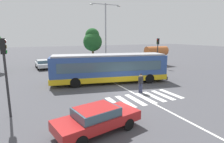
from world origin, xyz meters
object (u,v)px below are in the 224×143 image
object	(u,v)px
foreground_sedan	(97,118)
bus_stop_shelter	(156,51)
traffic_light_far_corner	(158,48)
twin_arm_street_lamp	(106,29)
pedestrian_crossing_street	(141,82)
city_transit_bus	(109,68)
parked_car_black	(107,60)
parked_car_charcoal	(60,62)
background_tree_right	(93,40)
parked_car_teal	(78,62)
traffic_light_near_corner	(5,66)
parked_car_white	(92,61)
parked_car_silver	(43,64)

from	to	relation	value
foreground_sedan	bus_stop_shelter	world-z (taller)	bus_stop_shelter
foreground_sedan	traffic_light_far_corner	world-z (taller)	traffic_light_far_corner
twin_arm_street_lamp	pedestrian_crossing_street	bearing A→B (deg)	-100.43
foreground_sedan	twin_arm_street_lamp	distance (m)	20.59
city_transit_bus	bus_stop_shelter	world-z (taller)	bus_stop_shelter
foreground_sedan	bus_stop_shelter	size ratio (longest dim) A/B	1.17
parked_car_black	traffic_light_far_corner	distance (m)	9.05
parked_car_charcoal	background_tree_right	size ratio (longest dim) A/B	0.72
parked_car_teal	traffic_light_near_corner	size ratio (longest dim) A/B	0.94
parked_car_black	traffic_light_near_corner	size ratio (longest dim) A/B	0.97
parked_car_white	parked_car_black	size ratio (longest dim) A/B	0.98
bus_stop_shelter	pedestrian_crossing_street	bearing A→B (deg)	-133.12
parked_car_silver	parked_car_charcoal	size ratio (longest dim) A/B	1.01
parked_car_silver	bus_stop_shelter	bearing A→B (deg)	-15.76
parked_car_white	background_tree_right	bearing A→B (deg)	64.21
parked_car_teal	parked_car_black	size ratio (longest dim) A/B	0.97
parked_car_teal	background_tree_right	size ratio (longest dim) A/B	0.71
pedestrian_crossing_street	traffic_light_far_corner	size ratio (longest dim) A/B	0.37
city_transit_bus	foreground_sedan	distance (m)	10.29
traffic_light_far_corner	parked_car_silver	bearing A→B (deg)	157.26
parked_car_teal	parked_car_black	distance (m)	5.19
parked_car_charcoal	bus_stop_shelter	world-z (taller)	bus_stop_shelter
parked_car_black	traffic_light_near_corner	xyz separation A→B (m)	(-13.97, -17.07, 2.45)
foreground_sedan	parked_car_charcoal	world-z (taller)	same
parked_car_white	bus_stop_shelter	distance (m)	11.00
pedestrian_crossing_street	parked_car_silver	bearing A→B (deg)	111.85
parked_car_black	background_tree_right	xyz separation A→B (m)	(-2.04, 1.48, 3.49)
city_transit_bus	parked_car_white	distance (m)	12.43
traffic_light_far_corner	background_tree_right	size ratio (longest dim) A/B	0.73
city_transit_bus	bus_stop_shelter	distance (m)	14.12
background_tree_right	parked_car_charcoal	bearing A→B (deg)	-172.58
bus_stop_shelter	twin_arm_street_lamp	xyz separation A→B (m)	(-8.52, 1.68, 3.56)
parked_car_black	background_tree_right	world-z (taller)	background_tree_right
pedestrian_crossing_street	twin_arm_street_lamp	distance (m)	14.54
traffic_light_near_corner	parked_car_charcoal	bearing A→B (deg)	71.49
foreground_sedan	parked_car_teal	bearing A→B (deg)	77.92
traffic_light_far_corner	pedestrian_crossing_street	bearing A→B (deg)	-134.67
twin_arm_street_lamp	city_transit_bus	bearing A→B (deg)	-111.16
twin_arm_street_lamp	bus_stop_shelter	bearing A→B (deg)	-11.16
foreground_sedan	city_transit_bus	bearing A→B (deg)	62.03
parked_car_charcoal	twin_arm_street_lamp	world-z (taller)	twin_arm_street_lamp
pedestrian_crossing_street	parked_car_charcoal	size ratio (longest dim) A/B	0.38
bus_stop_shelter	background_tree_right	world-z (taller)	background_tree_right
foreground_sedan	parked_car_silver	bearing A→B (deg)	92.32
traffic_light_far_corner	twin_arm_street_lamp	distance (m)	8.59
parked_car_charcoal	traffic_light_near_corner	bearing A→B (deg)	-108.51
foreground_sedan	traffic_light_near_corner	distance (m)	6.30
foreground_sedan	background_tree_right	world-z (taller)	background_tree_right
parked_car_teal	twin_arm_street_lamp	size ratio (longest dim) A/B	0.46
parked_car_white	twin_arm_street_lamp	xyz separation A→B (m)	(1.22, -3.15, 5.21)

